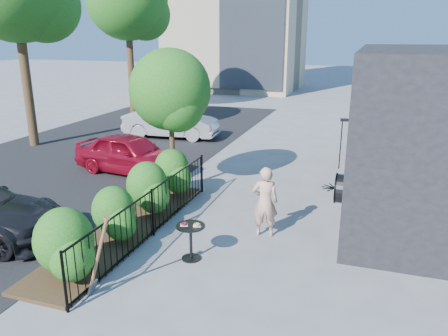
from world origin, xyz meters
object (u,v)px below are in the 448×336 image
(cafe_table, at_px, (191,236))
(car_silver, at_px, (171,122))
(patio_tree, at_px, (172,95))
(woman, at_px, (265,202))
(shovel, at_px, (97,261))
(street_tree_far, at_px, (128,4))
(car_red, at_px, (131,154))

(cafe_table, bearing_deg, car_silver, 117.06)
(patio_tree, relative_size, woman, 2.47)
(shovel, bearing_deg, patio_tree, 100.64)
(woman, xyz_separation_m, shovel, (-2.10, -3.25, -0.12))
(street_tree_far, bearing_deg, cafe_table, -56.69)
(patio_tree, distance_m, cafe_table, 4.59)
(street_tree_far, distance_m, car_red, 12.60)
(street_tree_far, distance_m, shovel, 19.27)
(car_silver, bearing_deg, car_red, -173.80)
(car_red, relative_size, car_silver, 0.91)
(street_tree_far, height_order, car_silver, street_tree_far)
(patio_tree, distance_m, street_tree_far, 13.95)
(woman, height_order, shovel, woman)
(patio_tree, height_order, car_silver, patio_tree)
(cafe_table, distance_m, car_red, 6.22)
(patio_tree, relative_size, shovel, 2.54)
(patio_tree, bearing_deg, car_silver, 115.83)
(street_tree_far, relative_size, shovel, 5.33)
(car_red, bearing_deg, cafe_table, -131.33)
(patio_tree, relative_size, cafe_table, 5.05)
(patio_tree, bearing_deg, car_red, 150.03)
(street_tree_far, relative_size, car_red, 2.19)
(cafe_table, relative_size, car_silver, 0.19)
(cafe_table, xyz_separation_m, car_red, (-4.07, 4.71, 0.14))
(woman, relative_size, car_silver, 0.39)
(cafe_table, height_order, car_red, car_red)
(street_tree_far, height_order, woman, street_tree_far)
(car_red, bearing_deg, patio_tree, -112.11)
(street_tree_far, xyz_separation_m, car_silver, (4.63, -4.86, -5.24))
(car_red, height_order, car_silver, car_silver)
(woman, bearing_deg, cafe_table, 41.26)
(woman, bearing_deg, car_red, -44.04)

